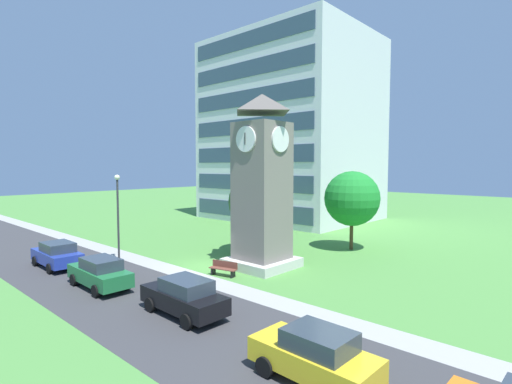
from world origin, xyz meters
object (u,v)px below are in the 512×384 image
at_px(tree_by_building, 352,199).
at_px(parked_car_black, 184,296).
at_px(park_bench, 224,268).
at_px(street_lamp, 118,208).
at_px(tree_near_tower, 257,202).
at_px(clock_tower, 262,190).
at_px(parked_car_yellow, 315,355).
at_px(parked_car_blue, 57,254).
at_px(parked_car_green, 100,273).

height_order(tree_by_building, parked_car_black, tree_by_building).
distance_m(tree_by_building, parked_car_black, 17.75).
xyz_separation_m(park_bench, street_lamp, (-7.87, -2.62, 3.30)).
distance_m(street_lamp, tree_by_building, 17.69).
relative_size(street_lamp, tree_by_building, 0.97).
bearing_deg(tree_near_tower, park_bench, -65.96).
height_order(clock_tower, tree_by_building, clock_tower).
xyz_separation_m(tree_near_tower, parked_car_yellow, (13.33, -12.05, -3.09)).
height_order(street_lamp, tree_by_building, tree_by_building).
xyz_separation_m(clock_tower, parked_car_blue, (-9.95, -9.19, -4.24)).
relative_size(tree_by_building, parked_car_blue, 1.41).
distance_m(clock_tower, parked_car_green, 10.86).
distance_m(park_bench, parked_car_blue, 11.34).
bearing_deg(tree_near_tower, parked_car_blue, -119.60).
height_order(parked_car_blue, parked_car_yellow, same).
bearing_deg(parked_car_yellow, tree_by_building, 115.31).
bearing_deg(parked_car_blue, tree_by_building, 57.04).
bearing_deg(clock_tower, parked_car_green, -111.40).
xyz_separation_m(tree_near_tower, parked_car_blue, (-6.88, -12.11, -3.08)).
distance_m(clock_tower, parked_car_blue, 14.20).
relative_size(clock_tower, parked_car_green, 2.46).
distance_m(clock_tower, street_lamp, 10.13).
bearing_deg(clock_tower, parked_car_yellow, -41.68).
bearing_deg(tree_near_tower, parked_car_black, -62.54).
xyz_separation_m(clock_tower, street_lamp, (-8.24, -5.74, -1.34)).
bearing_deg(street_lamp, park_bench, 18.45).
bearing_deg(parked_car_yellow, street_lamp, 169.60).
distance_m(parked_car_blue, parked_car_yellow, 20.21).
bearing_deg(parked_car_black, tree_by_building, 93.75).
distance_m(tree_by_building, tree_near_tower, 7.65).
height_order(tree_by_building, parked_car_yellow, tree_by_building).
height_order(street_lamp, parked_car_blue, street_lamp).
bearing_deg(tree_by_building, tree_near_tower, -129.08).
xyz_separation_m(street_lamp, parked_car_blue, (-1.71, -3.45, -2.90)).
height_order(tree_near_tower, parked_car_blue, tree_near_tower).
distance_m(parked_car_blue, parked_car_black, 12.86).
relative_size(street_lamp, parked_car_green, 1.32).
xyz_separation_m(clock_tower, parked_car_yellow, (10.26, -9.14, -4.25)).
relative_size(tree_by_building, parked_car_yellow, 1.53).
height_order(clock_tower, parked_car_blue, clock_tower).
bearing_deg(parked_car_yellow, clock_tower, 138.32).
bearing_deg(street_lamp, parked_car_green, -37.85).
relative_size(park_bench, parked_car_black, 0.41).
xyz_separation_m(clock_tower, tree_by_building, (1.75, 8.86, -1.00)).
relative_size(clock_tower, street_lamp, 1.86).
relative_size(park_bench, tree_near_tower, 0.30).
bearing_deg(park_bench, clock_tower, 83.06).
relative_size(parked_car_blue, parked_car_yellow, 1.08).
xyz_separation_m(parked_car_blue, parked_car_black, (12.84, 0.64, -0.00)).
relative_size(tree_by_building, tree_near_tower, 1.02).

